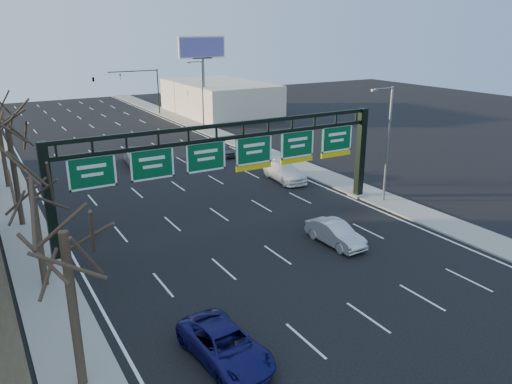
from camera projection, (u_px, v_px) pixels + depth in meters
ground at (296, 268)px, 28.74m from camera, size 160.00×160.00×0.00m
sidewalk_left at (15, 204)px, 38.93m from camera, size 3.00×120.00×0.12m
sidewalk_right at (287, 161)px, 51.24m from camera, size 3.00×120.00×0.12m
lane_markings at (170, 180)px, 45.10m from camera, size 21.60×120.00×0.01m
sign_gantry at (232, 159)px, 33.90m from camera, size 24.60×1.20×7.20m
building_right_distant at (219, 98)px, 78.48m from camera, size 12.00×20.00×5.00m
tree_near at (59, 204)px, 16.95m from camera, size 3.60×3.60×8.86m
tree_gantry at (27, 157)px, 24.43m from camera, size 3.60×3.60×8.48m
tree_mid at (5, 113)px, 32.38m from camera, size 3.60×3.60×9.24m
streetlight_near at (387, 139)px, 38.04m from camera, size 2.15×0.22×9.00m
streetlight_far at (202, 91)px, 65.86m from camera, size 2.15×0.22×9.00m
billboard_right at (202, 58)px, 69.90m from camera, size 7.00×0.50×12.00m
traffic_signal_mast at (119, 81)px, 74.74m from camera, size 10.16×0.54×7.00m
car_blue_suv at (225, 345)px, 20.60m from camera, size 2.74×5.23×1.41m
car_silver_sedan at (335, 233)px, 31.65m from camera, size 1.70×4.48×1.46m
car_white_wagon at (285, 172)px, 44.89m from camera, size 2.57×5.53×1.56m
car_grey_far at (223, 150)px, 53.54m from camera, size 1.73×3.96×1.33m
car_silver_distant at (136, 157)px, 49.94m from camera, size 2.39×5.21×1.66m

